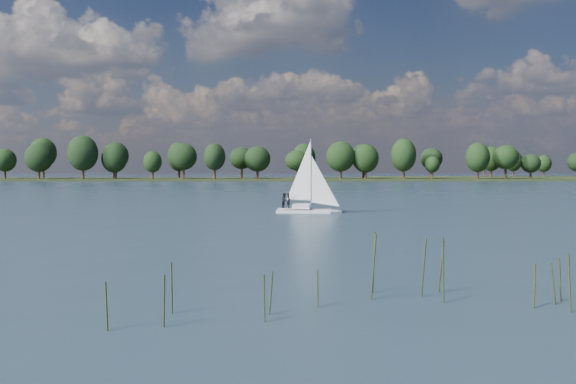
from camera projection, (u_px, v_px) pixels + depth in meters
name	position (u px, v px, depth m)	size (l,w,h in m)	color
ground	(237.00, 192.00, 130.37)	(700.00, 700.00, 0.00)	#233342
far_shore	(259.00, 180.00, 242.28)	(660.00, 40.00, 1.50)	black
sailboat	(305.00, 191.00, 70.11)	(6.69, 3.03, 8.51)	silver
treeline	(253.00, 159.00, 237.88)	(562.78, 73.77, 17.83)	black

